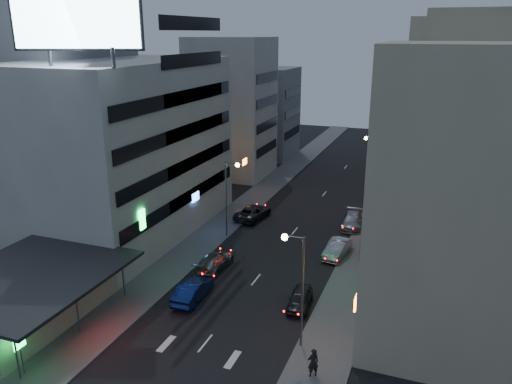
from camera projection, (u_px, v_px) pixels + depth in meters
The scene contains 24 objects.
ground at pixel (177, 379), 31.01m from camera, with size 180.00×180.00×0.00m, color black.
sidewalk_left at pixel (241, 210), 60.41m from camera, with size 4.00×120.00×0.12m, color #4C4C4F.
sidewalk_right at pixel (375, 227), 55.05m from camera, with size 4.00×120.00×0.12m, color #4C4C4F.
food_court at pixel (23, 296), 36.85m from camera, with size 11.00×13.00×3.88m.
white_building at pixel (123, 149), 51.79m from camera, with size 14.00×24.00×18.00m, color #BBBBB6.
grey_tower at pixel (65, 66), 55.05m from camera, with size 10.00×14.00×34.00m, color gray.
shophouse_near at pixel (453, 203), 32.29m from camera, with size 10.00×11.00×20.00m, color #B2A68C.
shophouse_mid at pixel (457, 185), 42.98m from camera, with size 11.00×12.00×16.00m, color tan.
shophouse_far at pixel (454, 125), 53.83m from camera, with size 10.00×14.00×22.00m, color #B2A68C.
far_left_a at pixel (232, 108), 73.27m from camera, with size 11.00×10.00×20.00m, color #BBBBB6.
far_left_b at pixel (259, 112), 85.79m from camera, with size 12.00×10.00×15.00m, color gray.
far_right_a at pixel (456, 122), 67.64m from camera, with size 11.00×12.00×18.00m, color tan.
far_right_b at pixel (461, 89), 79.04m from camera, with size 12.00×12.00×24.00m, color #B2A68C.
billboard at pixel (76, 17), 37.65m from camera, with size 9.52×3.75×6.20m.
street_lamp_right_near at pixel (297, 275), 32.74m from camera, with size 1.60×0.44×8.02m.
street_lamp_left at pixel (229, 188), 50.96m from camera, with size 1.60×0.44×8.02m.
street_lamp_right_far at pixel (372, 159), 63.05m from camera, with size 1.60×0.44×8.02m.
parked_car_right_near at pixel (300, 299), 38.97m from camera, with size 1.64×4.08×1.39m, color black.
parked_car_right_mid at pixel (337, 249), 47.84m from camera, with size 1.64×4.70×1.55m, color #AFB1B8.
parked_car_left at pixel (253, 212), 57.53m from camera, with size 2.59×5.61×1.56m, color #2B2B31.
parked_car_right_far at pixel (352, 221), 55.07m from camera, with size 2.07×5.10×1.48m, color gray.
road_car_blue at pixel (193, 290), 40.03m from camera, with size 1.69×4.86×1.60m, color navy.
road_car_silver at pixel (214, 261), 45.25m from camera, with size 2.06×5.06×1.47m, color gray.
person at pixel (313, 363), 30.83m from camera, with size 0.70×0.46×1.93m, color black.
Camera 1 is at (13.77, -22.58, 20.54)m, focal length 35.00 mm.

